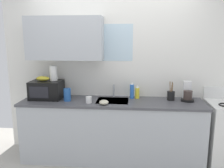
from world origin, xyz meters
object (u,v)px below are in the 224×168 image
(dish_soap_bottle_blue, at_px, (132,91))
(cereal_canister, at_px, (67,95))
(banana_bunch, at_px, (43,79))
(coffee_maker, at_px, (187,94))
(paper_towel_roll, at_px, (54,73))
(small_bowl, at_px, (104,102))
(mug_white, at_px, (89,100))
(dish_soap_bottle_yellow, at_px, (137,92))
(utensil_crock, at_px, (171,95))
(microwave, at_px, (47,90))

(dish_soap_bottle_blue, height_order, cereal_canister, dish_soap_bottle_blue)
(banana_bunch, xyz_separation_m, coffee_maker, (2.12, 0.06, -0.20))
(paper_towel_roll, distance_m, coffee_maker, 1.99)
(small_bowl, bearing_deg, mug_white, 164.74)
(dish_soap_bottle_yellow, bearing_deg, paper_towel_roll, -176.16)
(dish_soap_bottle_yellow, height_order, utensil_crock, utensil_crock)
(microwave, height_order, dish_soap_bottle_yellow, microwave)
(banana_bunch, height_order, paper_towel_roll, paper_towel_roll)
(dish_soap_bottle_yellow, height_order, cereal_canister, dish_soap_bottle_yellow)
(coffee_maker, distance_m, dish_soap_bottle_blue, 0.80)
(paper_towel_roll, distance_m, dish_soap_bottle_yellow, 1.29)
(microwave, xyz_separation_m, small_bowl, (0.89, -0.25, -0.10))
(utensil_crock, bearing_deg, cereal_canister, -173.55)
(paper_towel_roll, distance_m, utensil_crock, 1.77)
(paper_towel_roll, distance_m, cereal_canister, 0.40)
(coffee_maker, height_order, cereal_canister, coffee_maker)
(small_bowl, bearing_deg, paper_towel_roll, 159.26)
(dish_soap_bottle_yellow, height_order, small_bowl, dish_soap_bottle_yellow)
(banana_bunch, height_order, dish_soap_bottle_blue, banana_bunch)
(dish_soap_bottle_yellow, xyz_separation_m, mug_white, (-0.68, -0.32, -0.04))
(microwave, bearing_deg, small_bowl, -15.55)
(coffee_maker, relative_size, dish_soap_bottle_yellow, 1.42)
(cereal_canister, xyz_separation_m, small_bowl, (0.55, -0.15, -0.06))
(coffee_maker, bearing_deg, microwave, -178.34)
(cereal_canister, bearing_deg, microwave, 163.87)
(microwave, distance_m, mug_white, 0.70)
(dish_soap_bottle_blue, bearing_deg, utensil_crock, -4.95)
(banana_bunch, relative_size, cereal_canister, 1.10)
(dish_soap_bottle_yellow, bearing_deg, coffee_maker, -6.01)
(utensil_crock, bearing_deg, dish_soap_bottle_yellow, 172.51)
(coffee_maker, bearing_deg, utensil_crock, 177.15)
(dish_soap_bottle_blue, distance_m, cereal_canister, 0.96)
(coffee_maker, bearing_deg, dish_soap_bottle_yellow, 173.99)
(dish_soap_bottle_blue, height_order, mug_white, dish_soap_bottle_blue)
(microwave, height_order, banana_bunch, banana_bunch)
(mug_white, xyz_separation_m, small_bowl, (0.22, -0.06, -0.02))
(dish_soap_bottle_yellow, distance_m, small_bowl, 0.60)
(microwave, bearing_deg, dish_soap_bottle_yellow, 5.73)
(coffee_maker, relative_size, mug_white, 2.95)
(banana_bunch, xyz_separation_m, cereal_canister, (0.39, -0.10, -0.21))
(banana_bunch, height_order, utensil_crock, banana_bunch)
(coffee_maker, bearing_deg, banana_bunch, -178.43)
(mug_white, bearing_deg, paper_towel_roll, 157.25)
(microwave, bearing_deg, cereal_canister, -16.13)
(banana_bunch, distance_m, utensil_crock, 1.91)
(cereal_canister, bearing_deg, banana_bunch, 165.62)
(banana_bunch, relative_size, paper_towel_roll, 0.91)
(dish_soap_bottle_blue, xyz_separation_m, dish_soap_bottle_yellow, (0.08, 0.02, -0.03))
(dish_soap_bottle_blue, bearing_deg, microwave, -174.59)
(coffee_maker, distance_m, mug_white, 1.42)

